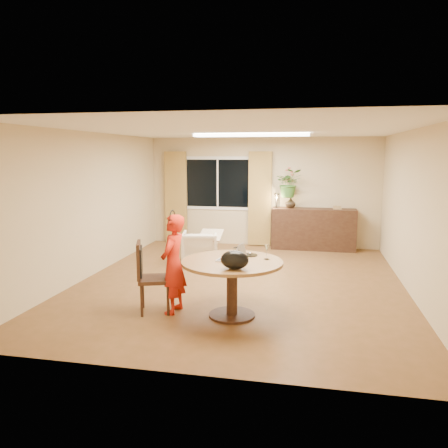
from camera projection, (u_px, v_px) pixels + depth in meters
name	position (u px, v px, depth m)	size (l,w,h in m)	color
floor	(240.00, 283.00, 7.56)	(6.50, 6.50, 0.00)	brown
ceiling	(241.00, 130.00, 7.15)	(6.50, 6.50, 0.00)	white
wall_back	(262.00, 192.00, 10.50)	(5.50, 5.50, 0.00)	tan
wall_left	(91.00, 205.00, 7.90)	(6.50, 6.50, 0.00)	tan
wall_right	(414.00, 213.00, 6.82)	(6.50, 6.50, 0.00)	tan
window	(218.00, 183.00, 10.67)	(1.70, 0.03, 1.30)	white
curtain_left	(176.00, 197.00, 10.86)	(0.55, 0.08, 2.25)	olive
curtain_right	(260.00, 199.00, 10.45)	(0.55, 0.08, 2.25)	olive
ceiling_panel	(251.00, 135.00, 8.32)	(2.20, 0.35, 0.05)	white
dining_table	(232.00, 273.00, 5.91)	(1.37, 1.37, 0.78)	brown
dining_chair	(155.00, 277.00, 6.10)	(0.48, 0.44, 1.01)	black
child	(173.00, 264.00, 6.06)	(0.33, 0.51, 1.39)	red
laptop	(230.00, 252.00, 5.87)	(0.37, 0.25, 0.25)	#B7B7BC
tumbler	(236.00, 251.00, 6.19)	(0.08, 0.08, 0.11)	white
wine_glass	(267.00, 252.00, 5.94)	(0.07, 0.07, 0.21)	white
pot_lid	(250.00, 254.00, 6.18)	(0.20, 0.20, 0.03)	white
handbag	(235.00, 260.00, 5.43)	(0.36, 0.21, 0.24)	black
armchair	(200.00, 247.00, 8.91)	(0.70, 0.72, 0.65)	beige
throw	(211.00, 231.00, 8.80)	(0.45, 0.55, 0.03)	beige
sideboard	(313.00, 229.00, 10.16)	(1.92, 0.47, 0.96)	black
vase	(291.00, 203.00, 10.17)	(0.24, 0.24, 0.25)	black
bouquet	(289.00, 183.00, 10.11)	(0.59, 0.51, 0.66)	#306425
book_stack	(337.00, 207.00, 9.97)	(0.19, 0.14, 0.08)	olive
desk_lamp	(277.00, 200.00, 10.18)	(0.15, 0.15, 0.36)	black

